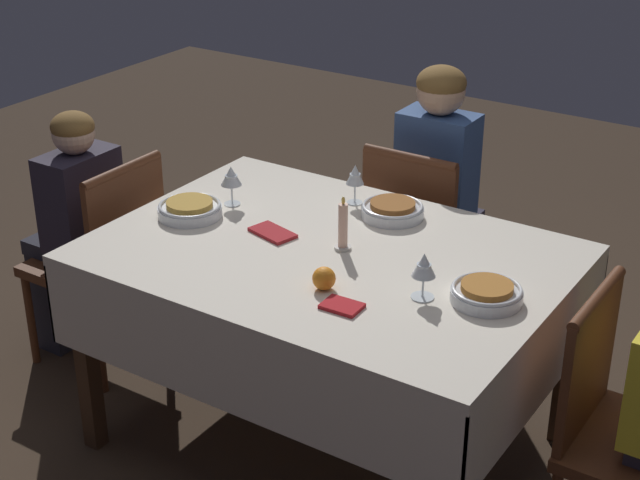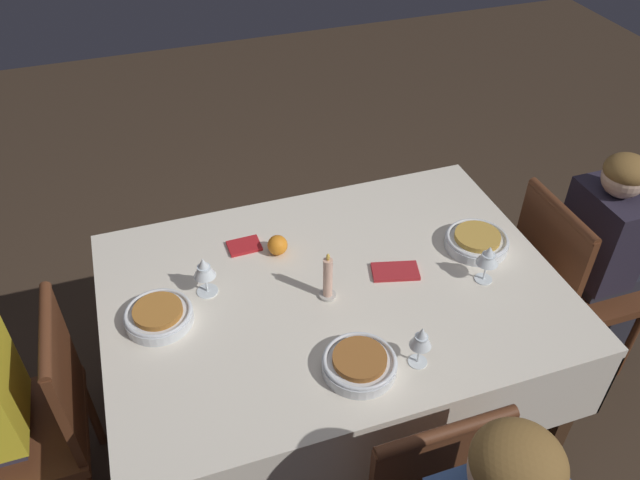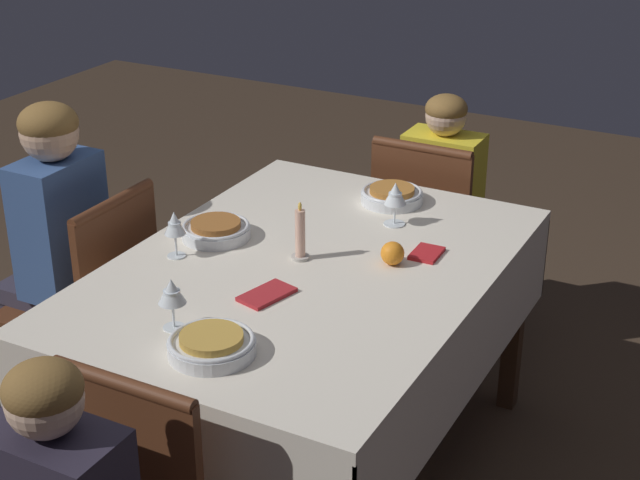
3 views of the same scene
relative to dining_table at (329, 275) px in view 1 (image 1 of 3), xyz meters
The scene contains 17 objects.
ground_plane 0.67m from the dining_table, ahead, with size 8.00×8.00×0.00m, color #3D2D21.
dining_table is the anchor object (origin of this frame).
chair_north 0.82m from the dining_table, 94.71° to the left, with size 0.43×0.43×0.87m.
chair_east 1.03m from the dining_table, ahead, with size 0.43×0.43×0.87m.
chair_west 1.03m from the dining_table, behind, with size 0.43×0.43×0.87m.
person_adult_denim 0.95m from the dining_table, 93.95° to the left, with size 0.30×0.34×1.15m.
person_child_dark 1.18m from the dining_table, behind, with size 0.33×0.30×1.04m.
bowl_north 0.37m from the dining_table, 83.12° to the left, with size 0.22×0.22×0.06m.
wine_glass_north 0.44m from the dining_table, 109.22° to the left, with size 0.06×0.06×0.15m.
bowl_east 0.58m from the dining_table, ahead, with size 0.21×0.21×0.06m.
wine_glass_east 0.46m from the dining_table, 15.75° to the right, with size 0.07×0.07×0.15m.
bowl_west 0.57m from the dining_table, behind, with size 0.22×0.22×0.06m.
wine_glass_west 0.55m from the dining_table, 165.72° to the left, with size 0.07×0.07×0.15m.
candle_centerpiece 0.17m from the dining_table, 47.49° to the left, with size 0.06×0.06×0.19m.
orange_fruit 0.29m from the dining_table, 60.70° to the right, with size 0.07×0.07×0.07m, color orange.
napkin_red_folded 0.25m from the dining_table, behind, with size 0.18×0.13×0.01m.
napkin_spare_side 0.39m from the dining_table, 51.65° to the right, with size 0.12×0.09×0.01m.
Camera 1 is at (1.53, -2.40, 2.17)m, focal length 55.00 mm.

